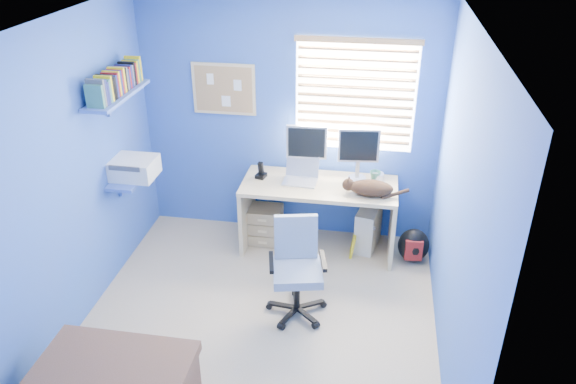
% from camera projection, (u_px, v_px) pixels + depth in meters
% --- Properties ---
extents(floor, '(3.00, 3.20, 0.00)m').
position_uv_depth(floor, '(258.00, 323.00, 4.82)').
color(floor, '#C4B28C').
rests_on(floor, ground).
extents(ceiling, '(3.00, 3.20, 0.00)m').
position_uv_depth(ceiling, '(249.00, 26.00, 3.65)').
color(ceiling, white).
rests_on(ceiling, wall_back).
extents(wall_back, '(3.00, 0.01, 2.50)m').
position_uv_depth(wall_back, '(289.00, 121.00, 5.63)').
color(wall_back, blue).
rests_on(wall_back, ground).
extents(wall_front, '(3.00, 0.01, 2.50)m').
position_uv_depth(wall_front, '(186.00, 343.00, 2.84)').
color(wall_front, blue).
rests_on(wall_front, ground).
extents(wall_left, '(0.01, 3.20, 2.50)m').
position_uv_depth(wall_left, '(70.00, 181.00, 4.45)').
color(wall_left, blue).
rests_on(wall_left, ground).
extents(wall_right, '(0.01, 3.20, 2.50)m').
position_uv_depth(wall_right, '(459.00, 211.00, 4.02)').
color(wall_right, blue).
rests_on(wall_right, ground).
extents(desk, '(1.52, 0.65, 0.74)m').
position_uv_depth(desk, '(318.00, 216.00, 5.69)').
color(desk, beige).
rests_on(desk, floor).
extents(laptop, '(0.34, 0.28, 0.22)m').
position_uv_depth(laptop, '(300.00, 172.00, 5.50)').
color(laptop, silver).
rests_on(laptop, desk).
extents(monitor_left, '(0.40, 0.14, 0.54)m').
position_uv_depth(monitor_left, '(307.00, 151.00, 5.56)').
color(monitor_left, silver).
rests_on(monitor_left, desk).
extents(monitor_right, '(0.41, 0.17, 0.54)m').
position_uv_depth(monitor_right, '(358.00, 154.00, 5.49)').
color(monitor_right, silver).
rests_on(monitor_right, desk).
extents(phone, '(0.11, 0.13, 0.17)m').
position_uv_depth(phone, '(261.00, 170.00, 5.60)').
color(phone, black).
rests_on(phone, desk).
extents(mug, '(0.10, 0.09, 0.10)m').
position_uv_depth(mug, '(375.00, 176.00, 5.56)').
color(mug, '#346F5B').
rests_on(mug, desk).
extents(cd_spindle, '(0.13, 0.13, 0.07)m').
position_uv_depth(cd_spindle, '(377.00, 176.00, 5.58)').
color(cd_spindle, silver).
rests_on(cd_spindle, desk).
extents(cat, '(0.43, 0.24, 0.15)m').
position_uv_depth(cat, '(371.00, 188.00, 5.28)').
color(cat, black).
rests_on(cat, desk).
extents(tower_pc, '(0.28, 0.47, 0.45)m').
position_uv_depth(tower_pc, '(368.00, 227.00, 5.79)').
color(tower_pc, beige).
rests_on(tower_pc, floor).
extents(drawer_boxes, '(0.35, 0.28, 0.41)m').
position_uv_depth(drawer_boxes, '(265.00, 224.00, 5.87)').
color(drawer_boxes, tan).
rests_on(drawer_boxes, floor).
extents(yellow_book, '(0.03, 0.17, 0.24)m').
position_uv_depth(yellow_book, '(353.00, 245.00, 5.68)').
color(yellow_book, yellow).
rests_on(yellow_book, floor).
extents(backpack, '(0.33, 0.26, 0.36)m').
position_uv_depth(backpack, '(413.00, 245.00, 5.56)').
color(backpack, black).
rests_on(backpack, floor).
extents(office_chair, '(0.60, 0.60, 0.86)m').
position_uv_depth(office_chair, '(297.00, 280.00, 4.83)').
color(office_chair, black).
rests_on(office_chair, floor).
extents(window_blinds, '(1.15, 0.05, 1.10)m').
position_uv_depth(window_blinds, '(355.00, 96.00, 5.36)').
color(window_blinds, white).
rests_on(window_blinds, ground).
extents(corkboard, '(0.64, 0.02, 0.52)m').
position_uv_depth(corkboard, '(224.00, 89.00, 5.56)').
color(corkboard, beige).
rests_on(corkboard, ground).
extents(wall_shelves, '(0.42, 0.90, 1.05)m').
position_uv_depth(wall_shelves, '(124.00, 126.00, 5.00)').
color(wall_shelves, '#4363BE').
rests_on(wall_shelves, ground).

